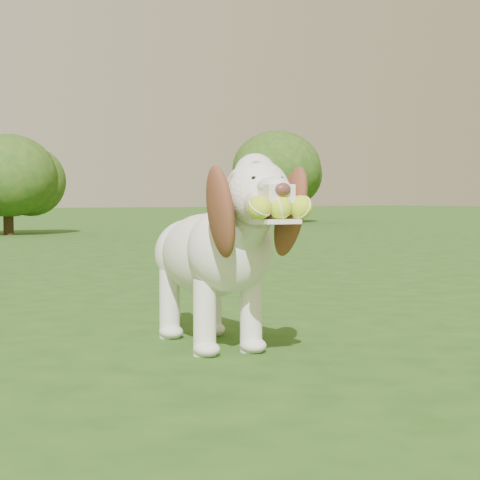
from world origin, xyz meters
TOP-DOWN VIEW (x-y plane):
  - ground at (0.00, 0.00)m, footprint 80.00×80.00m
  - dog at (-0.35, -0.30)m, footprint 0.46×1.05m
  - shrub_h at (8.36, 11.45)m, footprint 1.93×1.93m
  - shrub_c at (1.70, 8.88)m, footprint 1.42×1.42m

SIDE VIEW (x-z plane):
  - ground at x=0.00m, z-range 0.00..0.00m
  - dog at x=-0.35m, z-range 0.02..0.70m
  - shrub_c at x=1.70m, z-range 0.13..1.60m
  - shrub_h at x=8.36m, z-range 0.18..2.17m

